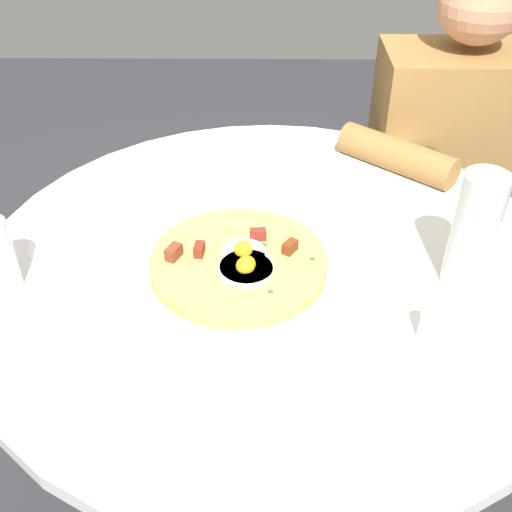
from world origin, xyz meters
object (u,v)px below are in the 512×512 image
object	(u,v)px
salt_shaker	(429,323)
pepper_shaker	(427,162)
fork	(80,223)
knife	(60,225)
pizza_plate	(239,271)
water_bottle	(474,232)
breakfast_pizza	(239,263)
dining_table	(271,330)
bread_plate	(286,184)
person_seated	(436,209)

from	to	relation	value
salt_shaker	pepper_shaker	size ratio (longest dim) A/B	0.97
salt_shaker	pepper_shaker	distance (m)	0.49
fork	knife	bearing A→B (deg)	90.00
pepper_shaker	pizza_plate	bearing A→B (deg)	-138.73
water_bottle	salt_shaker	size ratio (longest dim) A/B	3.55
breakfast_pizza	water_bottle	distance (m)	0.38
dining_table	bread_plate	bearing A→B (deg)	82.87
pepper_shaker	water_bottle	bearing A→B (deg)	-91.74
person_seated	knife	world-z (taller)	person_seated
pepper_shaker	breakfast_pizza	bearing A→B (deg)	-138.54
fork	pepper_shaker	world-z (taller)	pepper_shaker
pepper_shaker	person_seated	bearing A→B (deg)	62.97
dining_table	salt_shaker	size ratio (longest dim) A/B	18.23
person_seated	salt_shaker	bearing A→B (deg)	-106.85
fork	knife	xyz separation A→B (m)	(-0.04, -0.01, 0.00)
person_seated	knife	bearing A→B (deg)	-152.30
pizza_plate	water_bottle	xyz separation A→B (m)	(0.37, -0.01, 0.09)
pizza_plate	water_bottle	bearing A→B (deg)	-2.16
salt_shaker	pepper_shaker	world-z (taller)	pepper_shaker
breakfast_pizza	knife	bearing A→B (deg)	158.66
dining_table	pepper_shaker	world-z (taller)	pepper_shaker
knife	pepper_shaker	bearing A→B (deg)	-86.32
fork	pepper_shaker	bearing A→B (deg)	-86.13
person_seated	bread_plate	xyz separation A→B (m)	(-0.42, -0.29, 0.25)
person_seated	pepper_shaker	bearing A→B (deg)	-117.03
water_bottle	salt_shaker	distance (m)	0.17
pepper_shaker	salt_shaker	bearing A→B (deg)	-101.40
breakfast_pizza	bread_plate	world-z (taller)	breakfast_pizza
dining_table	pepper_shaker	size ratio (longest dim) A/B	17.66
pizza_plate	pepper_shaker	xyz separation A→B (m)	(0.38, 0.34, 0.02)
breakfast_pizza	pepper_shaker	size ratio (longest dim) A/B	5.06
pizza_plate	bread_plate	bearing A→B (deg)	72.85
water_bottle	fork	bearing A→B (deg)	167.28
person_seated	salt_shaker	distance (m)	0.80
knife	salt_shaker	bearing A→B (deg)	-126.17
person_seated	fork	distance (m)	0.95
person_seated	water_bottle	bearing A→B (deg)	-102.58
fork	pepper_shaker	distance (m)	0.71
dining_table	pepper_shaker	xyz separation A→B (m)	(0.32, 0.29, 0.21)
pizza_plate	fork	size ratio (longest dim) A/B	1.88
fork	pizza_plate	bearing A→B (deg)	-126.87
bread_plate	pepper_shaker	bearing A→B (deg)	9.74
bread_plate	fork	bearing A→B (deg)	-159.27
bread_plate	knife	xyz separation A→B (m)	(-0.43, -0.16, 0.00)
bread_plate	fork	size ratio (longest dim) A/B	1.04
pizza_plate	person_seated	bearing A→B (deg)	48.63
bread_plate	water_bottle	world-z (taller)	water_bottle
water_bottle	pepper_shaker	xyz separation A→B (m)	(0.01, 0.35, -0.07)
water_bottle	salt_shaker	bearing A→B (deg)	-123.32
fork	water_bottle	distance (m)	0.70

